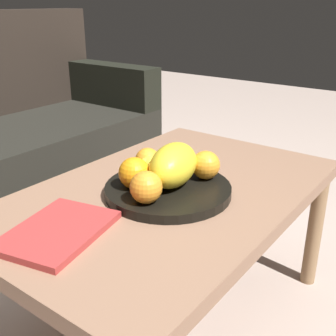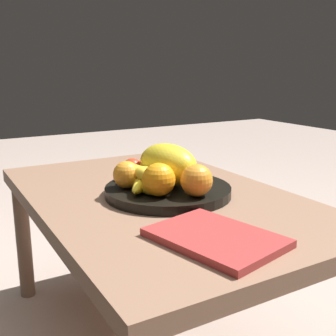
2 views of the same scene
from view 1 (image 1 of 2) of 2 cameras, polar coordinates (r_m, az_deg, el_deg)
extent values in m
plane|color=#AE998D|center=(1.40, 0.08, -20.22)|extent=(8.00, 8.00, 0.00)
cube|color=#8B664E|center=(1.15, 0.09, -3.82)|extent=(1.01, 0.64, 0.04)
cylinder|color=#926F4D|center=(1.52, 19.50, -8.05)|extent=(0.05, 0.05, 0.42)
cylinder|color=#856551|center=(1.74, 1.77, -2.89)|extent=(0.05, 0.05, 0.42)
cube|color=black|center=(2.40, -8.71, 11.44)|extent=(0.14, 0.70, 0.22)
cylinder|color=black|center=(1.11, 0.00, -2.99)|extent=(0.34, 0.34, 0.03)
ellipsoid|color=yellow|center=(1.09, 0.75, 0.43)|extent=(0.21, 0.16, 0.11)
sphere|color=orange|center=(1.00, -3.03, -2.65)|extent=(0.08, 0.08, 0.08)
sphere|color=orange|center=(1.18, -2.82, 1.06)|extent=(0.07, 0.07, 0.07)
sphere|color=orange|center=(1.14, 5.20, 0.42)|extent=(0.08, 0.08, 0.08)
sphere|color=orange|center=(1.08, -4.65, -0.68)|extent=(0.08, 0.08, 0.08)
sphere|color=red|center=(1.20, 1.15, 1.26)|extent=(0.06, 0.06, 0.06)
ellipsoid|color=yellow|center=(1.14, -2.97, -0.68)|extent=(0.13, 0.13, 0.03)
ellipsoid|color=yellow|center=(1.14, -2.91, -0.67)|extent=(0.13, 0.13, 0.03)
ellipsoid|color=yellow|center=(1.14, -3.65, -0.76)|extent=(0.15, 0.04, 0.03)
ellipsoid|color=yellow|center=(1.14, -2.60, 0.81)|extent=(0.15, 0.03, 0.03)
ellipsoid|color=yellow|center=(1.14, -2.59, 0.69)|extent=(0.13, 0.13, 0.03)
cube|color=#AD3533|center=(0.96, -14.89, -8.36)|extent=(0.28, 0.23, 0.02)
camera|label=2|loc=(1.15, -58.80, 4.13)|focal=44.57mm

